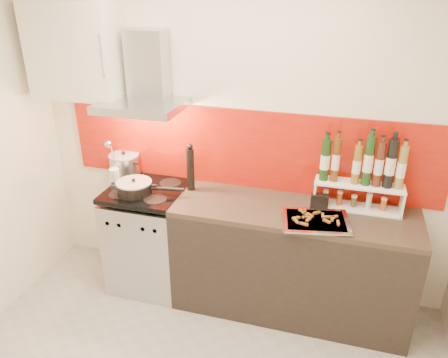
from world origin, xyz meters
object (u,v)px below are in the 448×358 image
(pepper_mill, at_px, (190,168))
(range_stove, at_px, (150,238))
(counter, at_px, (291,260))
(saute_pan, at_px, (135,187))
(stock_pot, at_px, (125,165))
(baking_tray, at_px, (316,221))

(pepper_mill, bearing_deg, range_stove, -162.65)
(counter, distance_m, saute_pan, 1.34)
(counter, bearing_deg, stock_pot, 172.58)
(range_stove, relative_size, baking_tray, 1.77)
(saute_pan, height_order, pepper_mill, pepper_mill)
(stock_pot, xyz_separation_m, pepper_mill, (0.63, -0.09, 0.08))
(saute_pan, xyz_separation_m, pepper_mill, (0.39, 0.20, 0.13))
(pepper_mill, height_order, baking_tray, pepper_mill)
(saute_pan, height_order, baking_tray, saute_pan)
(counter, xyz_separation_m, baking_tray, (0.16, -0.15, 0.47))
(pepper_mill, relative_size, baking_tray, 0.76)
(saute_pan, relative_size, pepper_mill, 1.38)
(pepper_mill, bearing_deg, saute_pan, -152.43)
(counter, relative_size, saute_pan, 3.36)
(range_stove, bearing_deg, baking_tray, -6.11)
(stock_pot, xyz_separation_m, baking_tray, (1.64, -0.34, -0.09))
(stock_pot, relative_size, pepper_mill, 0.66)
(pepper_mill, xyz_separation_m, baking_tray, (1.01, -0.26, -0.17))
(range_stove, relative_size, pepper_mill, 2.34)
(counter, xyz_separation_m, pepper_mill, (-0.85, 0.10, 0.64))
(range_stove, bearing_deg, counter, 0.23)
(range_stove, xyz_separation_m, baking_tray, (1.36, -0.15, 0.47))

